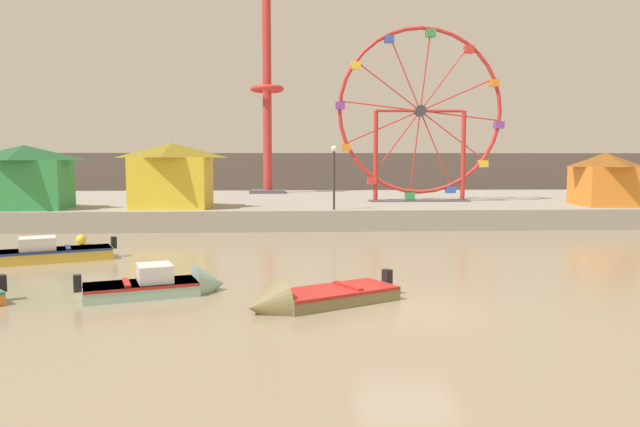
{
  "coord_description": "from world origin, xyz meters",
  "views": [
    {
      "loc": [
        -2.98,
        -14.31,
        3.67
      ],
      "look_at": [
        -1.67,
        9.14,
        1.57
      ],
      "focal_mm": 33.41,
      "sensor_mm": 36.0,
      "label": 1
    }
  ],
  "objects": [
    {
      "name": "ground_plane",
      "position": [
        0.0,
        0.0,
        0.0
      ],
      "size": [
        240.0,
        240.0,
        0.0
      ],
      "primitive_type": "plane",
      "color": "gray"
    },
    {
      "name": "carnival_booth_green_kiosk",
      "position": [
        -16.81,
        18.0,
        2.84
      ],
      "size": [
        4.87,
        3.69,
        3.39
      ],
      "rotation": [
        0.0,
        0.0,
        0.06
      ],
      "color": "#33934C",
      "rests_on": "quay_promenade"
    },
    {
      "name": "drop_tower_red_tower",
      "position": [
        -4.48,
        33.2,
        8.26
      ],
      "size": [
        2.8,
        2.8,
        16.14
      ],
      "color": "#BC332D",
      "rests_on": "quay_promenade"
    },
    {
      "name": "carnival_booth_yellow_awning",
      "position": [
        -9.22,
        18.46,
        2.92
      ],
      "size": [
        4.47,
        3.74,
        3.53
      ],
      "rotation": [
        0.0,
        0.0,
        -0.02
      ],
      "color": "yellow",
      "rests_on": "quay_promenade"
    },
    {
      "name": "quay_promenade",
      "position": [
        0.0,
        26.58,
        0.54
      ],
      "size": [
        110.0,
        21.16,
        1.08
      ],
      "primitive_type": "cube",
      "color": "gray",
      "rests_on": "ground_plane"
    },
    {
      "name": "mooring_buoy_orange",
      "position": [
        -11.97,
        12.02,
        0.22
      ],
      "size": [
        0.44,
        0.44,
        0.44
      ],
      "primitive_type": "sphere",
      "color": "yellow",
      "rests_on": "ground_plane"
    },
    {
      "name": "motorboat_mustard_yellow",
      "position": [
        -12.36,
        7.36,
        0.29
      ],
      "size": [
        5.23,
        3.15,
        1.31
      ],
      "rotation": [
        0.0,
        0.0,
        3.54
      ],
      "color": "gold",
      "rests_on": "ground_plane"
    },
    {
      "name": "carnival_booth_orange_canopy",
      "position": [
        15.19,
        18.75,
        2.65
      ],
      "size": [
        3.51,
        4.09,
        3.02
      ],
      "rotation": [
        0.0,
        0.0,
        -0.08
      ],
      "color": "orange",
      "rests_on": "quay_promenade"
    },
    {
      "name": "ferris_wheel_red_frame",
      "position": [
        5.38,
        22.83,
        6.53
      ],
      "size": [
        10.62,
        1.2,
        10.85
      ],
      "color": "red",
      "rests_on": "quay_promenade"
    },
    {
      "name": "motorboat_seafoam",
      "position": [
        -6.27,
        1.99,
        0.26
      ],
      "size": [
        3.98,
        2.4,
        1.27
      ],
      "rotation": [
        0.0,
        0.0,
        0.33
      ],
      "color": "#93BCAD",
      "rests_on": "ground_plane"
    },
    {
      "name": "promenade_lamp_near",
      "position": [
        -0.5,
        16.78,
        3.32
      ],
      "size": [
        0.32,
        0.32,
        3.35
      ],
      "color": "#2D2D33",
      "rests_on": "quay_promenade"
    },
    {
      "name": "distant_town_skyline",
      "position": [
        0.0,
        47.41,
        2.2
      ],
      "size": [
        140.0,
        3.0,
        4.4
      ],
      "primitive_type": "cube",
      "color": "#564C47",
      "rests_on": "ground_plane"
    },
    {
      "name": "motorboat_olive_wood",
      "position": [
        -2.5,
        0.36,
        0.2
      ],
      "size": [
        4.22,
        3.15,
        1.31
      ],
      "rotation": [
        0.0,
        0.0,
        3.64
      ],
      "color": "olive",
      "rests_on": "ground_plane"
    }
  ]
}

